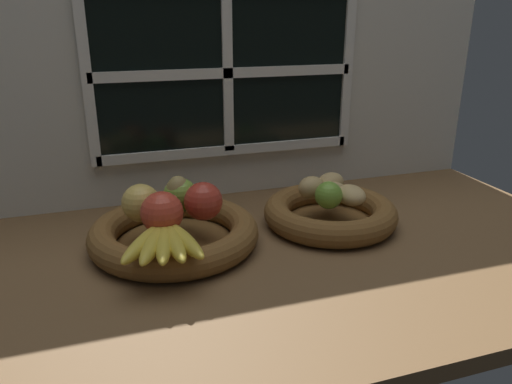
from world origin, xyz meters
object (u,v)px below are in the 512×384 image
(pear_brown, at_px, (178,194))
(potato_small, at_px, (351,195))
(apple_golden_left, at_px, (141,203))
(lime_near, at_px, (329,195))
(fruit_bowl_right, at_px, (330,213))
(potato_back, at_px, (331,183))
(apple_red_front, at_px, (162,213))
(banana_bunch_front, at_px, (164,241))
(potato_large, at_px, (331,192))
(potato_oblong, at_px, (311,188))
(fruit_bowl_left, at_px, (174,234))
(apple_red_right, at_px, (203,201))
(apple_green_back, at_px, (180,195))

(pear_brown, xyz_separation_m, potato_small, (0.36, -0.07, -0.02))
(apple_golden_left, xyz_separation_m, lime_near, (0.38, -0.05, -0.01))
(fruit_bowl_right, relative_size, potato_back, 3.97)
(lime_near, bearing_deg, apple_red_front, -177.70)
(banana_bunch_front, distance_m, potato_back, 0.43)
(banana_bunch_front, distance_m, potato_large, 0.40)
(banana_bunch_front, bearing_deg, apple_golden_left, 100.22)
(apple_red_front, height_order, potato_oblong, apple_red_front)
(fruit_bowl_right, height_order, potato_oblong, potato_oblong)
(fruit_bowl_left, distance_m, potato_large, 0.35)
(fruit_bowl_right, bearing_deg, banana_bunch_front, -162.58)
(apple_red_front, bearing_deg, potato_oblong, 13.09)
(fruit_bowl_right, xyz_separation_m, apple_golden_left, (-0.41, 0.02, 0.07))
(apple_golden_left, relative_size, potato_back, 1.02)
(apple_red_right, xyz_separation_m, potato_small, (0.32, -0.02, -0.02))
(potato_small, bearing_deg, fruit_bowl_left, 175.29)
(apple_red_right, bearing_deg, banana_bunch_front, -131.50)
(fruit_bowl_right, xyz_separation_m, pear_brown, (-0.33, 0.04, 0.07))
(banana_bunch_front, bearing_deg, apple_green_back, 70.50)
(fruit_bowl_left, relative_size, apple_red_right, 4.43)
(potato_oblong, bearing_deg, lime_near, -81.35)
(fruit_bowl_left, height_order, pear_brown, pear_brown)
(fruit_bowl_left, bearing_deg, apple_red_front, -118.07)
(potato_back, relative_size, potato_small, 0.94)
(apple_golden_left, height_order, apple_green_back, apple_golden_left)
(apple_red_right, height_order, potato_large, apple_red_right)
(fruit_bowl_left, bearing_deg, potato_back, 6.66)
(apple_red_front, bearing_deg, fruit_bowl_right, 7.86)
(apple_red_right, distance_m, potato_large, 0.29)
(fruit_bowl_left, bearing_deg, apple_green_back, 61.88)
(potato_back, height_order, lime_near, lime_near)
(apple_red_right, height_order, pear_brown, same)
(fruit_bowl_left, height_order, apple_red_right, apple_red_right)
(pear_brown, distance_m, lime_near, 0.31)
(fruit_bowl_left, height_order, apple_green_back, apple_green_back)
(fruit_bowl_left, relative_size, apple_green_back, 4.79)
(apple_red_front, bearing_deg, apple_red_right, 23.62)
(apple_golden_left, height_order, potato_oblong, apple_golden_left)
(apple_golden_left, distance_m, potato_small, 0.44)
(fruit_bowl_left, height_order, fruit_bowl_right, same)
(potato_back, bearing_deg, pear_brown, -179.81)
(apple_red_right, distance_m, banana_bunch_front, 0.14)
(potato_back, height_order, potato_large, potato_back)
(potato_small, height_order, potato_large, same)
(apple_golden_left, height_order, pear_brown, pear_brown)
(apple_green_back, bearing_deg, potato_oblong, -3.12)
(fruit_bowl_left, height_order, apple_red_front, apple_red_front)
(apple_red_front, bearing_deg, potato_back, 13.49)
(apple_red_front, distance_m, potato_small, 0.41)
(apple_golden_left, bearing_deg, apple_red_front, -65.11)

